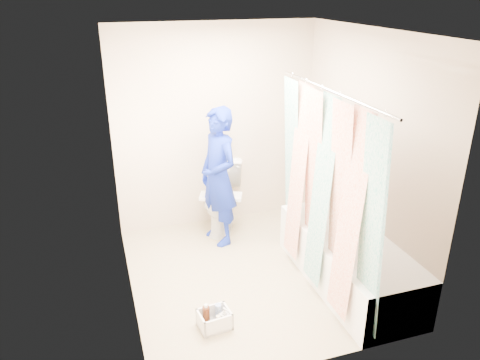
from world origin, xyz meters
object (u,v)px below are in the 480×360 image
object	(u,v)px
toilet	(222,197)
plumber	(219,177)
cleaning_caddy	(216,320)
bathtub	(348,259)

from	to	relation	value
toilet	plumber	size ratio (longest dim) A/B	0.51
toilet	cleaning_caddy	size ratio (longest dim) A/B	2.73
bathtub	cleaning_caddy	bearing A→B (deg)	-170.55
bathtub	cleaning_caddy	size ratio (longest dim) A/B	5.99
plumber	cleaning_caddy	world-z (taller)	plumber
bathtub	plumber	world-z (taller)	plumber
bathtub	cleaning_caddy	distance (m)	1.44
plumber	cleaning_caddy	xyz separation A→B (m)	(-0.44, -1.45, -0.71)
toilet	plumber	distance (m)	0.50
plumber	bathtub	bearing A→B (deg)	22.88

